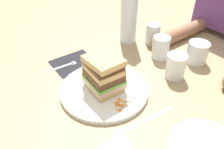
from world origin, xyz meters
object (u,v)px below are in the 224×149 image
object	(u,v)px
fork	(68,64)
juice_glass	(175,68)
main_plate	(105,89)
water_bottle	(129,11)
empty_tumbler_1	(153,34)
empty_tumbler_2	(197,52)
napkin_dark	(73,63)
sandwich	(104,74)
empty_tumbler_0	(161,47)
knife	(143,121)

from	to	relation	value
fork	juice_glass	bearing A→B (deg)	42.97
main_plate	water_bottle	distance (m)	0.38
empty_tumbler_1	empty_tumbler_2	world-z (taller)	empty_tumbler_1
napkin_dark	water_bottle	bearing A→B (deg)	92.31
sandwich	empty_tumbler_2	xyz separation A→B (m)	(0.07, 0.39, -0.03)
napkin_dark	empty_tumbler_2	bearing A→B (deg)	54.72
main_plate	empty_tumbler_0	distance (m)	0.30
main_plate	empty_tumbler_1	xyz separation A→B (m)	(-0.14, 0.36, 0.04)
knife	juice_glass	xyz separation A→B (m)	(-0.09, 0.23, 0.04)
main_plate	empty_tumbler_0	xyz separation A→B (m)	(-0.04, 0.30, 0.04)
napkin_dark	empty_tumbler_0	world-z (taller)	empty_tumbler_0
main_plate	empty_tumbler_2	world-z (taller)	empty_tumbler_2
empty_tumbler_0	empty_tumbler_1	xyz separation A→B (m)	(-0.10, 0.06, -0.00)
fork	empty_tumbler_2	bearing A→B (deg)	56.04
knife	sandwich	bearing A→B (deg)	-176.18
main_plate	sandwich	distance (m)	0.06
main_plate	napkin_dark	world-z (taller)	main_plate
main_plate	empty_tumbler_0	size ratio (longest dim) A/B	3.24
empty_tumbler_0	empty_tumbler_2	xyz separation A→B (m)	(0.11, 0.09, -0.00)
empty_tumbler_0	empty_tumbler_1	size ratio (longest dim) A/B	1.01
main_plate	fork	bearing A→B (deg)	-172.49
sandwich	empty_tumbler_1	xyz separation A→B (m)	(-0.14, 0.36, -0.03)
napkin_dark	knife	bearing A→B (deg)	2.51
juice_glass	sandwich	bearing A→B (deg)	-108.81
knife	water_bottle	bearing A→B (deg)	145.34
main_plate	juice_glass	world-z (taller)	juice_glass
fork	empty_tumbler_1	world-z (taller)	empty_tumbler_1
sandwich	empty_tumbler_2	size ratio (longest dim) A/B	1.44
empty_tumbler_1	main_plate	bearing A→B (deg)	-68.59
empty_tumbler_1	empty_tumbler_2	bearing A→B (deg)	7.76
fork	knife	xyz separation A→B (m)	(0.38, 0.04, -0.00)
juice_glass	water_bottle	xyz separation A→B (m)	(-0.30, 0.04, 0.10)
sandwich	napkin_dark	distance (m)	0.22
juice_glass	fork	bearing A→B (deg)	-137.03
napkin_dark	empty_tumbler_0	bearing A→B (deg)	60.75
water_bottle	sandwich	bearing A→B (deg)	-52.26
sandwich	juice_glass	distance (m)	0.26
fork	water_bottle	world-z (taller)	water_bottle
main_plate	fork	xyz separation A→B (m)	(-0.21, -0.03, -0.00)
knife	empty_tumbler_1	bearing A→B (deg)	132.17
juice_glass	main_plate	bearing A→B (deg)	-108.85
knife	empty_tumbler_1	world-z (taller)	empty_tumbler_1
sandwich	juice_glass	world-z (taller)	sandwich
fork	empty_tumbler_0	distance (m)	0.37
empty_tumbler_1	fork	bearing A→B (deg)	-100.06
juice_glass	empty_tumbler_2	world-z (taller)	juice_glass
sandwich	knife	world-z (taller)	sandwich
water_bottle	fork	bearing A→B (deg)	-88.15
napkin_dark	juice_glass	distance (m)	0.39
knife	water_bottle	size ratio (longest dim) A/B	0.65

